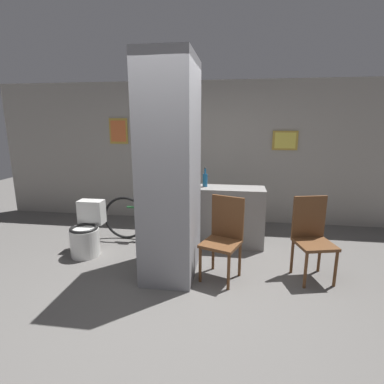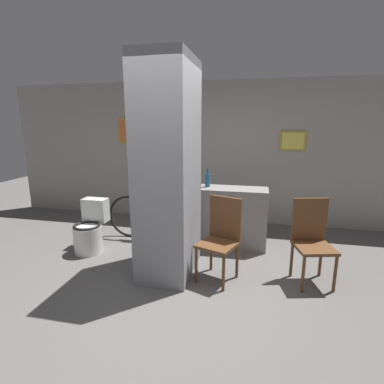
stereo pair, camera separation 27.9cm
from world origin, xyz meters
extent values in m
plane|color=#5B5956|center=(0.00, 0.00, 0.00)|extent=(14.00, 14.00, 0.00)
cube|color=gray|center=(0.00, 2.63, 1.30)|extent=(8.00, 0.06, 2.60)
cube|color=#B79338|center=(-1.60, 2.58, 1.70)|extent=(0.36, 0.02, 0.48)
cube|color=#D86633|center=(-1.60, 2.57, 1.70)|extent=(0.30, 0.01, 0.39)
cube|color=#B79338|center=(1.50, 2.58, 1.55)|extent=(0.44, 0.02, 0.34)
cube|color=#E0CC4C|center=(1.50, 2.57, 1.55)|extent=(0.36, 0.01, 0.28)
cube|color=gray|center=(-0.13, 0.50, 1.30)|extent=(0.61, 0.99, 2.60)
cylinder|color=#593319|center=(-0.45, 0.30, 1.55)|extent=(0.03, 0.40, 0.40)
cylinder|color=red|center=(-0.46, 0.30, 1.55)|extent=(0.01, 0.07, 0.07)
cube|color=gray|center=(0.45, 1.44, 0.45)|extent=(1.29, 0.44, 0.91)
cylinder|color=silver|center=(-1.45, 0.74, 0.20)|extent=(0.41, 0.41, 0.40)
torus|color=black|center=(-1.45, 0.74, 0.41)|extent=(0.39, 0.39, 0.04)
cube|color=silver|center=(-1.45, 1.00, 0.57)|extent=(0.37, 0.20, 0.35)
cylinder|color=brown|center=(0.26, 0.25, 0.22)|extent=(0.04, 0.04, 0.44)
cylinder|color=brown|center=(0.60, 0.12, 0.22)|extent=(0.04, 0.04, 0.44)
cylinder|color=brown|center=(0.39, 0.59, 0.22)|extent=(0.04, 0.04, 0.44)
cylinder|color=brown|center=(0.73, 0.46, 0.22)|extent=(0.04, 0.04, 0.44)
cube|color=brown|center=(0.50, 0.35, 0.46)|extent=(0.54, 0.54, 0.04)
cube|color=brown|center=(0.56, 0.53, 0.74)|extent=(0.40, 0.18, 0.53)
cylinder|color=brown|center=(1.47, 0.28, 0.22)|extent=(0.04, 0.04, 0.44)
cylinder|color=brown|center=(1.82, 0.37, 0.22)|extent=(0.04, 0.04, 0.44)
cylinder|color=brown|center=(1.38, 0.63, 0.22)|extent=(0.04, 0.04, 0.44)
cylinder|color=brown|center=(1.74, 0.72, 0.22)|extent=(0.04, 0.04, 0.44)
cube|color=brown|center=(1.60, 0.50, 0.46)|extent=(0.51, 0.51, 0.04)
cube|color=brown|center=(1.56, 0.69, 0.74)|extent=(0.41, 0.13, 0.53)
torus|color=black|center=(-1.10, 1.43, 0.36)|extent=(0.71, 0.04, 0.71)
torus|color=black|center=(-0.04, 1.43, 0.36)|extent=(0.71, 0.04, 0.71)
cylinder|color=#266633|center=(-0.57, 1.43, 0.54)|extent=(0.98, 0.04, 0.04)
cylinder|color=#266633|center=(-0.84, 1.43, 0.54)|extent=(0.03, 0.03, 0.37)
cylinder|color=#266633|center=(-0.10, 1.43, 0.54)|extent=(0.03, 0.03, 0.34)
cube|color=black|center=(-0.84, 1.43, 0.74)|extent=(0.16, 0.06, 0.04)
cylinder|color=#262626|center=(-0.10, 1.43, 0.71)|extent=(0.03, 0.42, 0.03)
cylinder|color=#19598C|center=(0.19, 1.46, 1.01)|extent=(0.07, 0.07, 0.19)
cylinder|color=#19598C|center=(0.19, 1.46, 1.14)|extent=(0.03, 0.03, 0.08)
sphere|color=#333333|center=(0.19, 1.46, 1.20)|extent=(0.03, 0.03, 0.03)
cylinder|color=olive|center=(0.08, 1.35, 0.98)|extent=(0.07, 0.07, 0.14)
cylinder|color=olive|center=(0.08, 1.35, 1.08)|extent=(0.03, 0.03, 0.06)
sphere|color=#333333|center=(0.08, 1.35, 1.12)|extent=(0.03, 0.03, 0.03)
camera|label=1|loc=(0.64, -2.99, 1.88)|focal=28.00mm
camera|label=2|loc=(0.91, -2.94, 1.88)|focal=28.00mm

